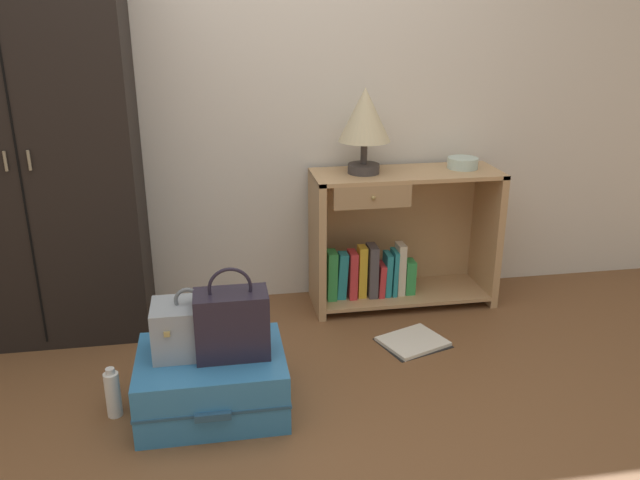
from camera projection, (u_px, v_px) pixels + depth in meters
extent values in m
plane|color=brown|center=(284.00, 453.00, 2.45)|extent=(9.00, 9.00, 0.00)
cube|color=silver|center=(246.00, 69.00, 3.40)|extent=(6.40, 0.10, 2.60)
cube|color=black|center=(30.00, 150.00, 3.07)|extent=(0.98, 0.45, 1.92)
cube|color=black|center=(18.00, 160.00, 2.86)|extent=(0.01, 0.01, 1.82)
cylinder|color=gray|center=(5.00, 161.00, 2.85)|extent=(0.01, 0.01, 0.09)
cylinder|color=gray|center=(29.00, 160.00, 2.86)|extent=(0.01, 0.01, 0.09)
cube|color=tan|center=(317.00, 244.00, 3.52)|extent=(0.04, 0.37, 0.77)
cube|color=tan|center=(487.00, 234.00, 3.68)|extent=(0.04, 0.37, 0.77)
cube|color=tan|center=(407.00, 174.00, 3.47)|extent=(1.03, 0.37, 0.02)
cube|color=tan|center=(401.00, 292.00, 3.71)|extent=(0.95, 0.37, 0.02)
cube|color=tan|center=(395.00, 229.00, 3.77)|extent=(0.95, 0.01, 0.75)
cube|color=#A68259|center=(373.00, 197.00, 3.30)|extent=(0.41, 0.02, 0.12)
sphere|color=#9E844C|center=(373.00, 198.00, 3.29)|extent=(0.02, 0.02, 0.02)
cube|color=green|center=(331.00, 275.00, 3.57)|extent=(0.06, 0.11, 0.28)
cube|color=teal|center=(342.00, 275.00, 3.58)|extent=(0.06, 0.08, 0.27)
cube|color=red|center=(352.00, 274.00, 3.59)|extent=(0.05, 0.12, 0.27)
cube|color=gold|center=(362.00, 272.00, 3.59)|extent=(0.05, 0.08, 0.30)
cube|color=#4C474C|center=(372.00, 271.00, 3.60)|extent=(0.05, 0.12, 0.30)
cube|color=red|center=(380.00, 279.00, 3.63)|extent=(0.04, 0.13, 0.19)
cube|color=teal|center=(387.00, 274.00, 3.63)|extent=(0.04, 0.11, 0.25)
cube|color=teal|center=(394.00, 272.00, 3.63)|extent=(0.03, 0.12, 0.26)
cube|color=beige|center=(400.00, 269.00, 3.63)|extent=(0.04, 0.10, 0.30)
cube|color=green|center=(409.00, 277.00, 3.66)|extent=(0.06, 0.10, 0.20)
cylinder|color=#3D3838|center=(364.00, 168.00, 3.43)|extent=(0.17, 0.17, 0.05)
cylinder|color=#3D3838|center=(364.00, 153.00, 3.40)|extent=(0.04, 0.04, 0.12)
cone|color=beige|center=(365.00, 114.00, 3.34)|extent=(0.28, 0.28, 0.28)
cylinder|color=silver|center=(463.00, 163.00, 3.54)|extent=(0.17, 0.17, 0.06)
cube|color=teal|center=(212.00, 381.00, 2.69)|extent=(0.61, 0.48, 0.26)
cube|color=#285071|center=(212.00, 381.00, 2.69)|extent=(0.61, 0.49, 0.01)
cube|color=#285071|center=(213.00, 417.00, 2.46)|extent=(0.14, 0.02, 0.03)
cube|color=#8E99A3|center=(189.00, 328.00, 2.63)|extent=(0.30, 0.22, 0.22)
torus|color=slate|center=(187.00, 300.00, 2.59)|extent=(0.11, 0.02, 0.11)
cube|color=tan|center=(167.00, 334.00, 2.50)|extent=(0.02, 0.01, 0.02)
cube|color=tan|center=(209.00, 331.00, 2.53)|extent=(0.02, 0.01, 0.02)
cube|color=#231E2D|center=(232.00, 324.00, 2.60)|extent=(0.30, 0.16, 0.28)
torus|color=#231E2D|center=(230.00, 288.00, 2.54)|extent=(0.18, 0.01, 0.18)
cylinder|color=white|center=(113.00, 395.00, 2.65)|extent=(0.06, 0.06, 0.20)
cylinder|color=silver|center=(110.00, 371.00, 2.61)|extent=(0.04, 0.04, 0.02)
cube|color=white|center=(413.00, 342.00, 3.25)|extent=(0.37, 0.34, 0.02)
cube|color=black|center=(413.00, 343.00, 3.26)|extent=(0.38, 0.35, 0.01)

